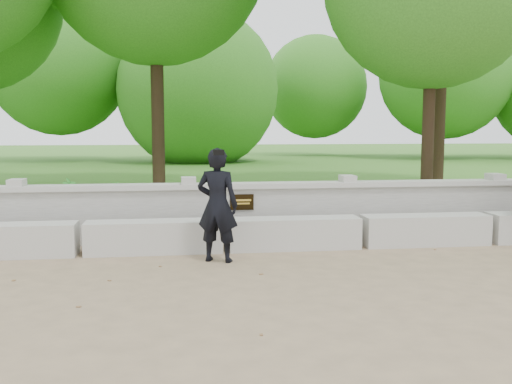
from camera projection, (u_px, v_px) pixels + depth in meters
ground at (240, 287)px, 6.28m from camera, size 80.00×80.00×0.00m
lawn at (197, 174)px, 20.05m from camera, size 40.00×22.00×0.25m
concrete_bench at (225, 235)px, 8.13m from camera, size 11.90×0.45×0.45m
parapet_wall at (222, 211)px, 8.79m from camera, size 12.50×0.35×0.90m
man_main at (217, 205)px, 7.40m from camera, size 0.64×0.60×1.49m
shrub_a at (71, 194)px, 10.45m from camera, size 0.35×0.37×0.59m
shrub_b at (261, 200)px, 9.57m from camera, size 0.31×0.36×0.59m
shrub_c at (366, 195)px, 10.43m from camera, size 0.61×0.58×0.53m
shrub_d at (112, 197)px, 9.99m from camera, size 0.39×0.40×0.56m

